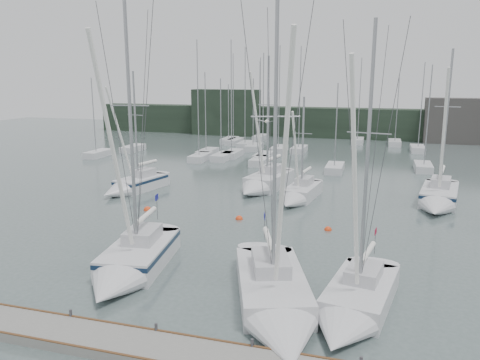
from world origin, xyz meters
name	(u,v)px	position (x,y,z in m)	size (l,w,h in m)	color
ground	(233,301)	(0.00, 0.00, 0.00)	(160.00, 160.00, 0.00)	#4D5E5B
dock	(194,356)	(0.00, -5.00, 0.20)	(24.00, 2.00, 0.40)	slate
far_treeline	(341,123)	(0.00, 62.00, 2.50)	(90.00, 4.00, 5.00)	black
far_building_left	(226,112)	(-20.00, 60.00, 4.00)	(12.00, 3.00, 8.00)	black
far_building_right	(458,121)	(18.00, 60.00, 3.50)	(10.00, 3.00, 7.00)	#3F3C3A
mast_forest	(309,149)	(-2.79, 44.28, 0.49)	(57.56, 28.12, 14.83)	silver
sailboat_near_left	(129,265)	(-6.10, 1.06, 0.62)	(4.14, 9.18, 15.05)	silver
sailboat_near_center	(277,307)	(2.32, -1.01, 0.54)	(6.15, 10.29, 14.80)	silver
sailboat_near_right	(352,309)	(5.49, -0.19, 0.51)	(3.96, 8.28, 13.62)	silver
sailboat_mid_a	(132,186)	(-15.19, 17.56, 0.58)	(3.99, 7.70, 11.56)	silver
sailboat_mid_b	(262,184)	(-3.87, 21.35, 0.63)	(4.28, 8.47, 13.02)	silver
sailboat_mid_c	(298,195)	(-0.07, 18.64, 0.52)	(3.15, 7.40, 9.39)	silver
sailboat_mid_d	(438,199)	(11.10, 20.23, 0.63)	(4.18, 9.09, 13.36)	silver
buoy_a	(239,219)	(-3.41, 12.40, 0.00)	(0.55, 0.55, 0.55)	#EB3F14
buoy_b	(328,230)	(3.19, 11.74, 0.00)	(0.51, 0.51, 0.51)	#EB3F14
buoy_c	(147,210)	(-11.04, 12.59, 0.00)	(0.61, 0.61, 0.61)	#EB3F14
seagull	(267,121)	(0.85, 2.85, 8.23)	(0.91, 0.42, 0.18)	silver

